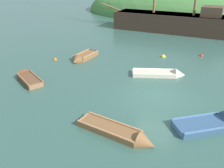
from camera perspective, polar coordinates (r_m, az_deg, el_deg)
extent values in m
plane|color=#33564C|center=(13.97, 10.81, -3.31)|extent=(120.00, 120.00, 0.00)
ellipsoid|color=#477F3D|center=(45.00, 18.62, 15.95)|extent=(38.80, 22.52, 11.42)
cube|color=#38281E|center=(30.50, 14.86, 13.58)|extent=(14.71, 3.68, 2.96)
cube|color=#997A51|center=(30.25, 15.17, 16.21)|extent=(14.12, 3.39, 0.10)
cylinder|color=olive|center=(32.91, -0.16, 18.38)|extent=(2.95, 0.22, 0.97)
cube|color=#4C3828|center=(29.65, 23.37, 16.07)|extent=(2.22, 2.51, 1.10)
cube|color=#335175|center=(11.95, 21.14, -9.75)|extent=(2.77, 2.60, 0.40)
cube|color=#4F75A1|center=(11.32, 15.88, -10.67)|extent=(0.80, 0.93, 0.28)
cube|color=#4F75A1|center=(12.12, 23.04, -8.79)|extent=(0.86, 0.99, 0.05)
cube|color=#4F75A1|center=(11.65, 19.38, -9.61)|extent=(0.86, 0.99, 0.05)
cube|color=#4F75A1|center=(11.46, 22.89, -10.36)|extent=(1.99, 1.68, 0.07)
cube|color=#4F75A1|center=(12.21, 19.86, -7.40)|extent=(1.99, 1.68, 0.07)
cube|color=brown|center=(20.30, -6.39, 6.76)|extent=(1.18, 2.38, 0.49)
cone|color=brown|center=(19.21, -8.91, 5.49)|extent=(1.03, 0.66, 1.00)
cube|color=#AE7B4F|center=(21.14, -4.64, 7.82)|extent=(0.95, 0.17, 0.34)
cube|color=#AE7B4F|center=(19.93, -7.09, 6.93)|extent=(0.97, 0.23, 0.05)
cube|color=#AE7B4F|center=(20.56, -5.75, 7.58)|extent=(0.97, 0.23, 0.05)
cube|color=#AE7B4F|center=(20.49, -7.54, 7.70)|extent=(0.21, 2.28, 0.07)
cube|color=#AE7B4F|center=(19.95, -5.28, 7.31)|extent=(0.21, 2.28, 0.07)
cube|color=beige|center=(16.92, 10.19, 2.35)|extent=(3.17, 2.11, 0.39)
cone|color=beige|center=(17.23, 16.36, 2.13)|extent=(1.05, 1.19, 0.98)
cube|color=white|center=(16.78, 5.28, 2.69)|extent=(0.47, 0.91, 0.27)
cube|color=white|center=(16.93, 11.99, 2.71)|extent=(0.53, 0.95, 0.05)
cube|color=white|center=(16.81, 8.44, 2.83)|extent=(0.53, 0.95, 0.05)
cube|color=white|center=(16.39, 10.40, 2.41)|extent=(2.75, 1.20, 0.07)
cube|color=white|center=(17.27, 10.09, 3.67)|extent=(2.75, 1.20, 0.07)
cube|color=brown|center=(10.99, -0.73, -11.20)|extent=(3.13, 1.24, 0.38)
cone|color=brown|center=(10.32, 8.54, -14.40)|extent=(0.82, 0.98, 0.91)
cube|color=#AE7B4F|center=(11.66, -6.96, -8.62)|extent=(0.20, 0.87, 0.27)
cube|color=#AE7B4F|center=(10.69, 1.75, -11.54)|extent=(0.26, 0.90, 0.05)
cube|color=#AE7B4F|center=(11.15, -3.09, -9.78)|extent=(0.26, 0.90, 0.05)
cube|color=#AE7B4F|center=(10.56, -2.03, -11.46)|extent=(2.99, 0.35, 0.07)
cube|color=#AE7B4F|center=(11.16, 0.49, -9.13)|extent=(2.99, 0.35, 0.07)
cube|color=brown|center=(16.53, -19.50, 0.73)|extent=(2.62, 1.98, 0.44)
cone|color=brown|center=(17.89, -21.12, 2.37)|extent=(0.98, 1.12, 0.94)
cube|color=#8E6242|center=(15.48, -18.10, -0.49)|extent=(0.51, 0.85, 0.31)
cube|color=#8E6242|center=(16.84, -20.05, 1.71)|extent=(0.57, 0.90, 0.05)
cube|color=#8E6242|center=(16.09, -19.08, 0.74)|extent=(0.57, 0.90, 0.05)
cube|color=#8E6242|center=(16.55, -18.15, 1.92)|extent=(2.17, 1.14, 0.07)
cube|color=#8E6242|center=(16.32, -21.12, 1.11)|extent=(2.17, 1.14, 0.07)
sphere|color=red|center=(22.12, 21.13, 6.43)|extent=(0.33, 0.33, 0.33)
sphere|color=orange|center=(20.30, -13.80, 5.79)|extent=(0.31, 0.31, 0.31)
sphere|color=yellow|center=(20.92, 12.48, 6.52)|extent=(0.43, 0.43, 0.43)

